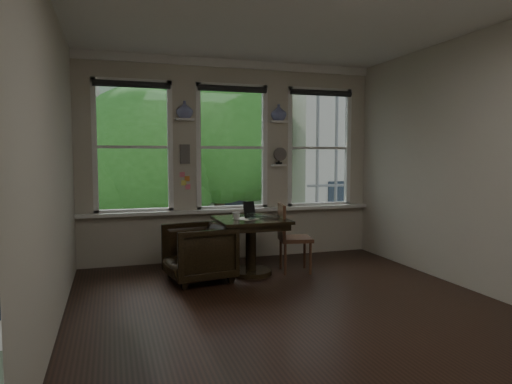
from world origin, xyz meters
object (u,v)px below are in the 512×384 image
object	(u,v)px
side_chair_right	(295,238)
laptop	(266,218)
armchair_left	(199,252)
mug	(236,216)
table	(251,246)

from	to	relation	value
side_chair_right	laptop	size ratio (longest dim) A/B	2.88
armchair_left	laptop	bearing A→B (deg)	83.15
side_chair_right	mug	size ratio (longest dim) A/B	8.60
side_chair_right	table	bearing A→B (deg)	95.78
side_chair_right	laptop	world-z (taller)	side_chair_right
laptop	mug	distance (m)	0.41
laptop	armchair_left	bearing A→B (deg)	-143.41
table	side_chair_right	size ratio (longest dim) A/B	0.98
armchair_left	table	bearing A→B (deg)	89.18
armchair_left	mug	distance (m)	0.67
armchair_left	laptop	world-z (taller)	laptop
side_chair_right	mug	bearing A→B (deg)	100.39
table	laptop	distance (m)	0.44
mug	side_chair_right	bearing A→B (deg)	-0.39
table	laptop	world-z (taller)	laptop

